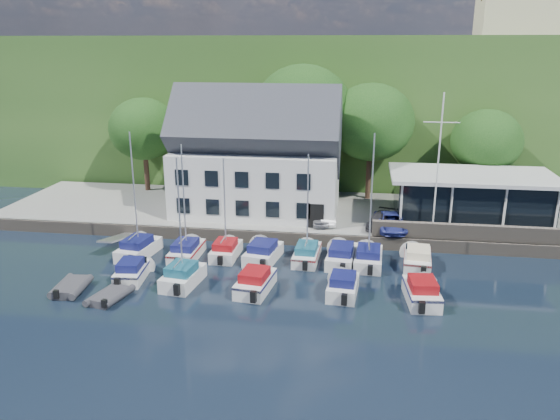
# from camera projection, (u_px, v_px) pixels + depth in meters

# --- Properties ---
(ground) EXTENTS (180.00, 180.00, 0.00)m
(ground) POSITION_uv_depth(u_px,v_px,m) (323.00, 312.00, 32.33)
(ground) COLOR black
(ground) RESTS_ON ground
(quay) EXTENTS (60.00, 13.00, 1.00)m
(quay) POSITION_uv_depth(u_px,v_px,m) (337.00, 216.00, 48.74)
(quay) COLOR gray
(quay) RESTS_ON ground
(quay_face) EXTENTS (60.00, 0.30, 1.00)m
(quay_face) POSITION_uv_depth(u_px,v_px,m) (333.00, 241.00, 42.59)
(quay_face) COLOR #5C544A
(quay_face) RESTS_ON ground
(hillside) EXTENTS (160.00, 75.00, 16.00)m
(hillside) POSITION_uv_depth(u_px,v_px,m) (351.00, 90.00, 88.64)
(hillside) COLOR #24481B
(hillside) RESTS_ON ground
(field_patch) EXTENTS (50.00, 30.00, 0.30)m
(field_patch) POSITION_uv_depth(u_px,v_px,m) (401.00, 38.00, 92.71)
(field_patch) COLOR olive
(field_patch) RESTS_ON hillside
(farmhouse) EXTENTS (10.40, 7.00, 8.20)m
(farmhouse) POSITION_uv_depth(u_px,v_px,m) (519.00, 5.00, 72.58)
(farmhouse) COLOR beige
(farmhouse) RESTS_ON hillside
(harbor_building) EXTENTS (14.40, 8.20, 8.70)m
(harbor_building) POSITION_uv_depth(u_px,v_px,m) (257.00, 163.00, 47.34)
(harbor_building) COLOR silver
(harbor_building) RESTS_ON quay
(club_pavilion) EXTENTS (13.20, 7.20, 4.10)m
(club_pavilion) POSITION_uv_depth(u_px,v_px,m) (470.00, 198.00, 45.05)
(club_pavilion) COLOR black
(club_pavilion) RESTS_ON quay
(seawall) EXTENTS (18.00, 0.50, 1.20)m
(seawall) POSITION_uv_depth(u_px,v_px,m) (493.00, 233.00, 40.98)
(seawall) COLOR #5C544A
(seawall) RESTS_ON quay
(gangway) EXTENTS (1.20, 6.00, 1.40)m
(gangway) POSITION_uv_depth(u_px,v_px,m) (122.00, 245.00, 43.13)
(gangway) COLOR silver
(gangway) RESTS_ON ground
(car_silver) EXTENTS (1.92, 3.65, 1.18)m
(car_silver) POSITION_uv_depth(u_px,v_px,m) (320.00, 217.00, 44.95)
(car_silver) COLOR #B3B3B8
(car_silver) RESTS_ON quay
(car_white) EXTENTS (1.82, 3.59, 1.13)m
(car_white) POSITION_uv_depth(u_px,v_px,m) (326.00, 217.00, 45.07)
(car_white) COLOR white
(car_white) RESTS_ON quay
(car_dgrey) EXTENTS (2.73, 4.29, 1.16)m
(car_dgrey) POSITION_uv_depth(u_px,v_px,m) (381.00, 220.00, 44.11)
(car_dgrey) COLOR #2D2C31
(car_dgrey) RESTS_ON quay
(car_blue) EXTENTS (2.15, 4.34, 1.43)m
(car_blue) POSITION_uv_depth(u_px,v_px,m) (391.00, 221.00, 43.42)
(car_blue) COLOR navy
(car_blue) RESTS_ON quay
(flagpole) EXTENTS (2.61, 0.20, 10.89)m
(flagpole) POSITION_uv_depth(u_px,v_px,m) (438.00, 166.00, 41.05)
(flagpole) COLOR silver
(flagpole) RESTS_ON quay
(tree_0) EXTENTS (6.78, 6.78, 9.26)m
(tree_0) POSITION_uv_depth(u_px,v_px,m) (145.00, 145.00, 54.15)
(tree_0) COLOR #113510
(tree_0) RESTS_ON quay
(tree_1) EXTENTS (6.56, 6.56, 8.96)m
(tree_1) POSITION_uv_depth(u_px,v_px,m) (227.00, 149.00, 52.95)
(tree_1) COLOR #113510
(tree_1) RESTS_ON quay
(tree_2) EXTENTS (9.16, 9.16, 12.53)m
(tree_2) POSITION_uv_depth(u_px,v_px,m) (303.00, 132.00, 51.48)
(tree_2) COLOR #113510
(tree_2) RESTS_ON quay
(tree_3) EXTENTS (7.97, 7.97, 10.89)m
(tree_3) POSITION_uv_depth(u_px,v_px,m) (370.00, 142.00, 50.89)
(tree_3) COLOR #113510
(tree_3) RESTS_ON quay
(tree_4) EXTENTS (6.36, 6.36, 8.69)m
(tree_4) POSITION_uv_depth(u_px,v_px,m) (485.00, 157.00, 49.63)
(tree_4) COLOR #113510
(tree_4) RESTS_ON quay
(boat_r1_0) EXTENTS (2.82, 6.18, 9.15)m
(boat_r1_0) POSITION_uv_depth(u_px,v_px,m) (135.00, 197.00, 39.64)
(boat_r1_0) COLOR silver
(boat_r1_0) RESTS_ON ground
(boat_r1_1) EXTENTS (2.06, 5.79, 8.42)m
(boat_r1_1) POSITION_uv_depth(u_px,v_px,m) (184.00, 203.00, 39.37)
(boat_r1_1) COLOR silver
(boat_r1_1) RESTS_ON ground
(boat_r1_2) EXTENTS (2.04, 5.13, 8.28)m
(boat_r1_2) POSITION_uv_depth(u_px,v_px,m) (225.00, 204.00, 39.51)
(boat_r1_2) COLOR silver
(boat_r1_2) RESTS_ON ground
(boat_r1_3) EXTENTS (3.03, 5.84, 1.49)m
(boat_r1_3) POSITION_uv_depth(u_px,v_px,m) (263.00, 251.00, 39.90)
(boat_r1_3) COLOR silver
(boat_r1_3) RESTS_ON ground
(boat_r1_4) EXTENTS (2.12, 5.83, 8.20)m
(boat_r1_4) POSITION_uv_depth(u_px,v_px,m) (308.00, 207.00, 38.87)
(boat_r1_4) COLOR silver
(boat_r1_4) RESTS_ON ground
(boat_r1_5) EXTENTS (2.52, 6.24, 1.43)m
(boat_r1_5) POSITION_uv_depth(u_px,v_px,m) (341.00, 253.00, 39.48)
(boat_r1_5) COLOR silver
(boat_r1_5) RESTS_ON ground
(boat_r1_6) EXTENTS (2.37, 5.82, 8.73)m
(boat_r1_6) POSITION_uv_depth(u_px,v_px,m) (371.00, 207.00, 37.99)
(boat_r1_6) COLOR silver
(boat_r1_6) RESTS_ON ground
(boat_r1_7) EXTENTS (2.52, 5.80, 1.46)m
(boat_r1_7) POSITION_uv_depth(u_px,v_px,m) (418.00, 257.00, 38.83)
(boat_r1_7) COLOR silver
(boat_r1_7) RESTS_ON ground
(boat_r2_0) EXTENTS (2.38, 5.11, 1.43)m
(boat_r2_0) POSITION_uv_depth(u_px,v_px,m) (132.00, 269.00, 36.70)
(boat_r2_0) COLOR silver
(boat_r2_0) RESTS_ON ground
(boat_r2_1) EXTENTS (2.71, 5.46, 9.33)m
(boat_r2_1) POSITION_uv_depth(u_px,v_px,m) (180.00, 217.00, 34.70)
(boat_r2_1) COLOR silver
(boat_r2_1) RESTS_ON ground
(boat_r2_2) EXTENTS (2.69, 5.60, 1.52)m
(boat_r2_2) POSITION_uv_depth(u_px,v_px,m) (255.00, 280.00, 34.97)
(boat_r2_2) COLOR silver
(boat_r2_2) RESTS_ON ground
(boat_r2_3) EXTENTS (2.33, 4.98, 1.45)m
(boat_r2_3) POSITION_uv_depth(u_px,v_px,m) (343.00, 284.00, 34.47)
(boat_r2_3) COLOR silver
(boat_r2_3) RESTS_ON ground
(boat_r2_4) EXTENTS (2.49, 5.51, 1.56)m
(boat_r2_4) POSITION_uv_depth(u_px,v_px,m) (422.00, 290.00, 33.52)
(boat_r2_4) COLOR silver
(boat_r2_4) RESTS_ON ground
(dinghy_0) EXTENTS (2.24, 3.40, 0.75)m
(dinghy_0) POSITION_uv_depth(u_px,v_px,m) (71.00, 286.00, 35.02)
(dinghy_0) COLOR #333338
(dinghy_0) RESTS_ON ground
(dinghy_1) EXTENTS (2.39, 3.29, 0.69)m
(dinghy_1) POSITION_uv_depth(u_px,v_px,m) (110.00, 295.00, 33.83)
(dinghy_1) COLOR #333338
(dinghy_1) RESTS_ON ground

